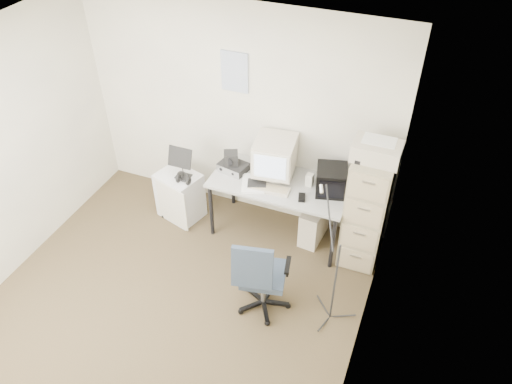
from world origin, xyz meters
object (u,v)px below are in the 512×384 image
at_px(desk, 279,208).
at_px(office_chair, 264,273).
at_px(filing_cabinet, 367,208).
at_px(side_cart, 180,195).

distance_m(desk, office_chair, 1.08).
xyz_separation_m(filing_cabinet, desk, (-0.95, -0.03, -0.29)).
bearing_deg(desk, side_cart, -173.52).
xyz_separation_m(filing_cabinet, side_cart, (-2.14, -0.17, -0.36)).
bearing_deg(filing_cabinet, side_cart, -175.58).
distance_m(desk, side_cart, 1.20).
xyz_separation_m(office_chair, side_cart, (-1.41, 0.91, -0.17)).
bearing_deg(desk, filing_cabinet, 1.81).
bearing_deg(side_cart, filing_cabinet, 20.72).
bearing_deg(desk, office_chair, -78.32).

